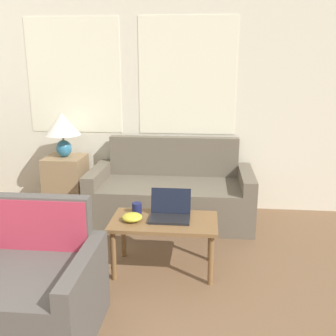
{
  "coord_description": "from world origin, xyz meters",
  "views": [
    {
      "loc": [
        0.81,
        -0.85,
        1.7
      ],
      "look_at": [
        0.46,
        2.67,
        0.75
      ],
      "focal_mm": 42.0,
      "sensor_mm": 36.0,
      "label": 1
    }
  ],
  "objects_px": {
    "couch": "(171,196)",
    "armchair": "(28,294)",
    "table_lamp": "(62,127)",
    "snack_bowl": "(132,217)",
    "cup_navy": "(137,208)",
    "coffee_table": "(164,227)",
    "laptop": "(170,212)"
  },
  "relations": [
    {
      "from": "coffee_table",
      "to": "cup_navy",
      "type": "relative_size",
      "value": 9.64
    },
    {
      "from": "couch",
      "to": "cup_navy",
      "type": "xyz_separation_m",
      "value": [
        -0.21,
        -1.0,
        0.22
      ]
    },
    {
      "from": "laptop",
      "to": "snack_bowl",
      "type": "xyz_separation_m",
      "value": [
        -0.3,
        -0.1,
        -0.02
      ]
    },
    {
      "from": "armchair",
      "to": "coffee_table",
      "type": "bearing_deg",
      "value": 47.98
    },
    {
      "from": "armchair",
      "to": "cup_navy",
      "type": "bearing_deg",
      "value": 61.88
    },
    {
      "from": "table_lamp",
      "to": "armchair",
      "type": "bearing_deg",
      "value": -76.81
    },
    {
      "from": "coffee_table",
      "to": "laptop",
      "type": "xyz_separation_m",
      "value": [
        0.04,
        0.05,
        0.11
      ]
    },
    {
      "from": "table_lamp",
      "to": "coffee_table",
      "type": "bearing_deg",
      "value": -44.14
    },
    {
      "from": "cup_navy",
      "to": "table_lamp",
      "type": "bearing_deg",
      "value": 132.88
    },
    {
      "from": "coffee_table",
      "to": "laptop",
      "type": "bearing_deg",
      "value": 49.19
    },
    {
      "from": "couch",
      "to": "armchair",
      "type": "distance_m",
      "value": 2.14
    },
    {
      "from": "cup_navy",
      "to": "snack_bowl",
      "type": "distance_m",
      "value": 0.18
    },
    {
      "from": "couch",
      "to": "cup_navy",
      "type": "height_order",
      "value": "couch"
    },
    {
      "from": "table_lamp",
      "to": "cup_navy",
      "type": "height_order",
      "value": "table_lamp"
    },
    {
      "from": "table_lamp",
      "to": "snack_bowl",
      "type": "height_order",
      "value": "table_lamp"
    },
    {
      "from": "couch",
      "to": "coffee_table",
      "type": "xyz_separation_m",
      "value": [
        0.04,
        -1.13,
        0.12
      ]
    },
    {
      "from": "armchair",
      "to": "laptop",
      "type": "distance_m",
      "value": 1.26
    },
    {
      "from": "armchair",
      "to": "laptop",
      "type": "xyz_separation_m",
      "value": [
        0.83,
        0.92,
        0.23
      ]
    },
    {
      "from": "coffee_table",
      "to": "snack_bowl",
      "type": "bearing_deg",
      "value": -169.92
    },
    {
      "from": "snack_bowl",
      "to": "couch",
      "type": "bearing_deg",
      "value": 79.59
    },
    {
      "from": "coffee_table",
      "to": "armchair",
      "type": "bearing_deg",
      "value": -132.02
    },
    {
      "from": "laptop",
      "to": "armchair",
      "type": "bearing_deg",
      "value": -131.95
    },
    {
      "from": "snack_bowl",
      "to": "cup_navy",
      "type": "bearing_deg",
      "value": 87.34
    },
    {
      "from": "couch",
      "to": "table_lamp",
      "type": "height_order",
      "value": "table_lamp"
    },
    {
      "from": "table_lamp",
      "to": "laptop",
      "type": "xyz_separation_m",
      "value": [
        1.33,
        -1.19,
        -0.5
      ]
    },
    {
      "from": "couch",
      "to": "snack_bowl",
      "type": "relative_size",
      "value": 10.54
    },
    {
      "from": "couch",
      "to": "table_lamp",
      "type": "relative_size",
      "value": 3.54
    },
    {
      "from": "cup_navy",
      "to": "couch",
      "type": "bearing_deg",
      "value": 78.24
    },
    {
      "from": "table_lamp",
      "to": "coffee_table",
      "type": "relative_size",
      "value": 0.57
    },
    {
      "from": "coffee_table",
      "to": "couch",
      "type": "bearing_deg",
      "value": 92.06
    },
    {
      "from": "laptop",
      "to": "coffee_table",
      "type": "bearing_deg",
      "value": -130.81
    },
    {
      "from": "table_lamp",
      "to": "coffee_table",
      "type": "xyz_separation_m",
      "value": [
        1.28,
        -1.24,
        -0.61
      ]
    }
  ]
}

